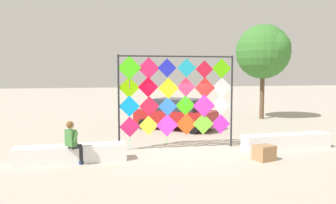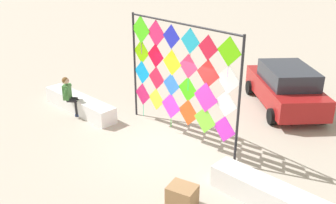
% 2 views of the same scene
% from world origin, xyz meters
% --- Properties ---
extents(ground, '(120.00, 120.00, 0.00)m').
position_xyz_m(ground, '(0.00, 0.00, 0.00)').
color(ground, '#ADA393').
extents(plaza_ledge_left, '(3.53, 0.64, 0.56)m').
position_xyz_m(plaza_ledge_left, '(-3.98, -0.42, 0.28)').
color(plaza_ledge_left, white).
rests_on(plaza_ledge_left, ground).
extents(plaza_ledge_right, '(3.53, 0.64, 0.56)m').
position_xyz_m(plaza_ledge_right, '(3.98, -0.42, 0.28)').
color(plaza_ledge_right, white).
rests_on(plaza_ledge_right, ground).
extents(kite_display_rack, '(4.45, 0.39, 3.57)m').
position_xyz_m(kite_display_rack, '(-0.11, 0.65, 2.08)').
color(kite_display_rack, '#232328').
rests_on(kite_display_rack, ground).
extents(seated_vendor, '(0.68, 0.65, 1.41)m').
position_xyz_m(seated_vendor, '(-3.90, -0.81, 0.82)').
color(seated_vendor, black).
rests_on(seated_vendor, ground).
extents(parked_car, '(4.21, 4.07, 1.59)m').
position_xyz_m(parked_car, '(1.14, 5.02, 0.81)').
color(parked_car, maroon).
rests_on(parked_car, ground).
extents(cardboard_box_large, '(0.74, 0.65, 0.50)m').
position_xyz_m(cardboard_box_large, '(2.22, -1.78, 0.25)').
color(cardboard_box_large, '#9E754C').
rests_on(cardboard_box_large, ground).
extents(tree_palm_like, '(3.42, 3.46, 5.97)m').
position_xyz_m(tree_palm_like, '(7.56, 7.52, 4.30)').
color(tree_palm_like, brown).
rests_on(tree_palm_like, ground).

